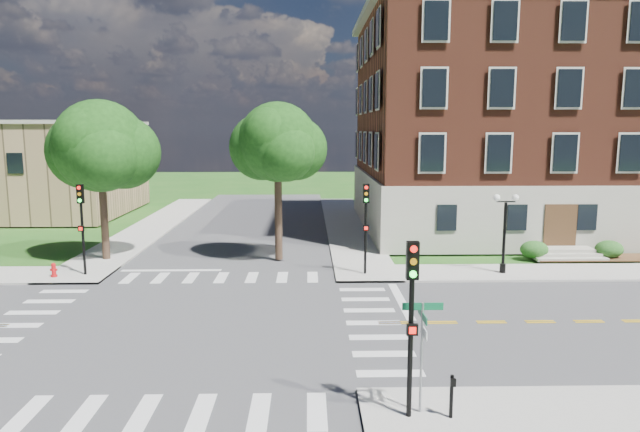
{
  "coord_description": "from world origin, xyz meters",
  "views": [
    {
      "loc": [
        4.57,
        -22.02,
        7.81
      ],
      "look_at": [
        5.21,
        7.74,
        3.2
      ],
      "focal_mm": 32.0,
      "sensor_mm": 36.0,
      "label": 1
    }
  ],
  "objects_px": {
    "traffic_signal_nw": "(82,217)",
    "twin_lamp_west": "(505,229)",
    "push_button_post": "(452,394)",
    "traffic_signal_ne": "(366,217)",
    "traffic_signal_se": "(411,307)",
    "street_sign_pole": "(422,336)",
    "fire_hydrant": "(54,270)"
  },
  "relations": [
    {
      "from": "traffic_signal_ne",
      "to": "street_sign_pole",
      "type": "xyz_separation_m",
      "value": [
        0.01,
        -14.98,
        -0.88
      ]
    },
    {
      "from": "street_sign_pole",
      "to": "twin_lamp_west",
      "type": "bearing_deg",
      "value": 63.82
    },
    {
      "from": "push_button_post",
      "to": "fire_hydrant",
      "type": "distance_m",
      "value": 22.74
    },
    {
      "from": "traffic_signal_ne",
      "to": "traffic_signal_nw",
      "type": "bearing_deg",
      "value": 179.4
    },
    {
      "from": "street_sign_pole",
      "to": "fire_hydrant",
      "type": "height_order",
      "value": "street_sign_pole"
    },
    {
      "from": "twin_lamp_west",
      "to": "push_button_post",
      "type": "distance_m",
      "value": 16.84
    },
    {
      "from": "twin_lamp_west",
      "to": "push_button_post",
      "type": "height_order",
      "value": "twin_lamp_west"
    },
    {
      "from": "twin_lamp_west",
      "to": "traffic_signal_nw",
      "type": "bearing_deg",
      "value": 179.74
    },
    {
      "from": "traffic_signal_nw",
      "to": "push_button_post",
      "type": "bearing_deg",
      "value": -44.68
    },
    {
      "from": "traffic_signal_se",
      "to": "push_button_post",
      "type": "bearing_deg",
      "value": -5.98
    },
    {
      "from": "street_sign_pole",
      "to": "fire_hydrant",
      "type": "distance_m",
      "value": 22.02
    },
    {
      "from": "push_button_post",
      "to": "traffic_signal_ne",
      "type": "bearing_deg",
      "value": 92.9
    },
    {
      "from": "traffic_signal_se",
      "to": "push_button_post",
      "type": "distance_m",
      "value": 2.64
    },
    {
      "from": "street_sign_pole",
      "to": "traffic_signal_se",
      "type": "bearing_deg",
      "value": -147.31
    },
    {
      "from": "push_button_post",
      "to": "traffic_signal_nw",
      "type": "bearing_deg",
      "value": 135.32
    },
    {
      "from": "traffic_signal_nw",
      "to": "push_button_post",
      "type": "xyz_separation_m",
      "value": [
        15.65,
        -15.48,
        -2.39
      ]
    },
    {
      "from": "traffic_signal_ne",
      "to": "fire_hydrant",
      "type": "bearing_deg",
      "value": -178.87
    },
    {
      "from": "traffic_signal_nw",
      "to": "fire_hydrant",
      "type": "xyz_separation_m",
      "value": [
        -1.43,
        -0.48,
        -2.72
      ]
    },
    {
      "from": "traffic_signal_ne",
      "to": "twin_lamp_west",
      "type": "bearing_deg",
      "value": 0.42
    },
    {
      "from": "fire_hydrant",
      "to": "twin_lamp_west",
      "type": "bearing_deg",
      "value": 0.91
    },
    {
      "from": "traffic_signal_se",
      "to": "twin_lamp_west",
      "type": "distance_m",
      "value": 17.13
    },
    {
      "from": "traffic_signal_se",
      "to": "street_sign_pole",
      "type": "relative_size",
      "value": 1.55
    },
    {
      "from": "traffic_signal_se",
      "to": "traffic_signal_ne",
      "type": "height_order",
      "value": "same"
    },
    {
      "from": "push_button_post",
      "to": "fire_hydrant",
      "type": "xyz_separation_m",
      "value": [
        -17.08,
        15.0,
        -0.33
      ]
    },
    {
      "from": "twin_lamp_west",
      "to": "street_sign_pole",
      "type": "distance_m",
      "value": 16.76
    },
    {
      "from": "traffic_signal_nw",
      "to": "twin_lamp_west",
      "type": "distance_m",
      "value": 22.29
    },
    {
      "from": "traffic_signal_ne",
      "to": "fire_hydrant",
      "type": "distance_m",
      "value": 16.53
    },
    {
      "from": "push_button_post",
      "to": "fire_hydrant",
      "type": "relative_size",
      "value": 1.6
    },
    {
      "from": "push_button_post",
      "to": "fire_hydrant",
      "type": "height_order",
      "value": "push_button_post"
    },
    {
      "from": "street_sign_pole",
      "to": "push_button_post",
      "type": "xyz_separation_m",
      "value": [
        0.76,
        -0.34,
        -1.51
      ]
    },
    {
      "from": "traffic_signal_se",
      "to": "fire_hydrant",
      "type": "distance_m",
      "value": 22.0
    },
    {
      "from": "twin_lamp_west",
      "to": "street_sign_pole",
      "type": "xyz_separation_m",
      "value": [
        -7.39,
        -15.04,
        -0.21
      ]
    }
  ]
}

